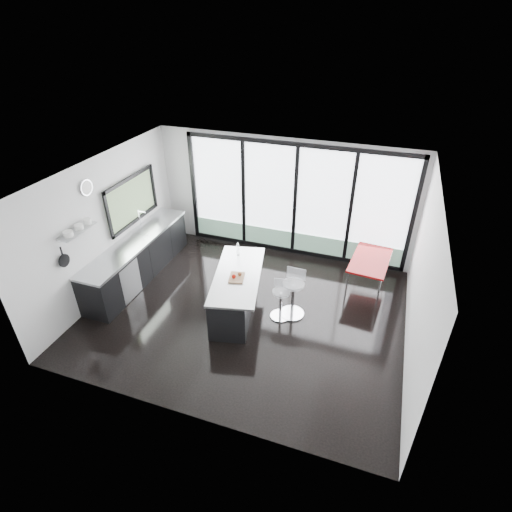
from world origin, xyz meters
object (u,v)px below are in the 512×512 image
at_px(bar_stool_far, 293,299).
at_px(red_table, 368,273).
at_px(island, 235,291).
at_px(bar_stool_near, 281,304).

distance_m(bar_stool_far, red_table, 1.92).
bearing_deg(red_table, bar_stool_far, -131.99).
bearing_deg(island, bar_stool_far, 9.21).
distance_m(island, red_table, 2.90).
height_order(bar_stool_near, red_table, red_table).
bearing_deg(bar_stool_far, bar_stool_near, -142.36).
xyz_separation_m(bar_stool_near, red_table, (1.48, 1.57, 0.04)).
distance_m(bar_stool_near, red_table, 2.16).
distance_m(island, bar_stool_near, 0.93).
xyz_separation_m(island, red_table, (2.41, 1.61, -0.08)).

